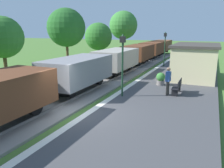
% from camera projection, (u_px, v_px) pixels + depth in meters
% --- Properties ---
extents(ground_plane, '(160.00, 160.00, 0.00)m').
position_uv_depth(ground_plane, '(80.00, 118.00, 11.05)').
color(ground_plane, '#47702D').
extents(platform_slab, '(6.00, 60.00, 0.25)m').
position_uv_depth(platform_slab, '(143.00, 126.00, 9.76)').
color(platform_slab, '#424244').
rests_on(platform_slab, ground).
extents(platform_edge_stripe, '(0.36, 60.00, 0.01)m').
position_uv_depth(platform_edge_stripe, '(87.00, 114.00, 10.83)').
color(platform_edge_stripe, silver).
rests_on(platform_edge_stripe, platform_slab).
extents(track_ballast, '(3.80, 60.00, 0.12)m').
position_uv_depth(track_ballast, '(41.00, 110.00, 11.98)').
color(track_ballast, gray).
rests_on(track_ballast, ground).
extents(rail_near, '(0.07, 60.00, 0.14)m').
position_uv_depth(rail_near, '(52.00, 109.00, 11.66)').
color(rail_near, slate).
rests_on(rail_near, track_ballast).
extents(rail_far, '(0.07, 60.00, 0.14)m').
position_uv_depth(rail_far, '(30.00, 105.00, 12.23)').
color(rail_far, slate).
rests_on(rail_far, track_ballast).
extents(freight_train, '(2.50, 39.20, 2.12)m').
position_uv_depth(freight_train, '(129.00, 57.00, 23.79)').
color(freight_train, brown).
rests_on(freight_train, rail_near).
extents(station_hut, '(3.50, 5.80, 2.78)m').
position_uv_depth(station_hut, '(195.00, 61.00, 18.64)').
color(station_hut, beige).
rests_on(station_hut, platform_slab).
extents(bench_near_hut, '(0.42, 1.50, 0.91)m').
position_uv_depth(bench_near_hut, '(178.00, 87.00, 14.11)').
color(bench_near_hut, black).
rests_on(bench_near_hut, platform_slab).
extents(person_waiting, '(0.29, 0.41, 1.71)m').
position_uv_depth(person_waiting, '(168.00, 80.00, 13.77)').
color(person_waiting, '#38332D').
rests_on(person_waiting, platform_slab).
extents(potted_planter, '(0.64, 0.64, 0.92)m').
position_uv_depth(potted_planter, '(161.00, 79.00, 16.36)').
color(potted_planter, slate).
rests_on(potted_planter, platform_slab).
extents(lamp_post_near, '(0.28, 0.28, 3.70)m').
position_uv_depth(lamp_post_near, '(123.00, 54.00, 13.16)').
color(lamp_post_near, '#193823').
rests_on(lamp_post_near, platform_slab).
extents(lamp_post_far, '(0.28, 0.28, 3.70)m').
position_uv_depth(lamp_post_far, '(165.00, 43.00, 24.30)').
color(lamp_post_far, '#193823').
rests_on(lamp_post_far, platform_slab).
extents(tree_trackside_mid, '(3.17, 3.17, 5.20)m').
position_uv_depth(tree_trackside_mid, '(2.00, 37.00, 17.19)').
color(tree_trackside_mid, '#4C3823').
rests_on(tree_trackside_mid, ground).
extents(tree_trackside_far, '(4.11, 4.11, 6.43)m').
position_uv_depth(tree_trackside_far, '(66.00, 28.00, 24.28)').
color(tree_trackside_far, '#4C3823').
rests_on(tree_trackside_far, ground).
extents(tree_field_left, '(3.73, 3.73, 5.11)m').
position_uv_depth(tree_field_left, '(99.00, 37.00, 30.92)').
color(tree_field_left, '#4C3823').
rests_on(tree_field_left, ground).
extents(tree_field_distant, '(4.45, 4.45, 7.06)m').
position_uv_depth(tree_field_distant, '(123.00, 25.00, 35.93)').
color(tree_field_distant, '#4C3823').
rests_on(tree_field_distant, ground).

